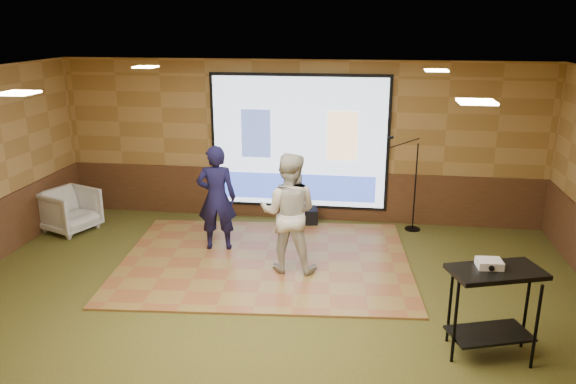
# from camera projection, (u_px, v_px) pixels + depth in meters

# --- Properties ---
(ground) EXTENTS (9.00, 9.00, 0.00)m
(ground) POSITION_uv_depth(u_px,v_px,m) (266.00, 304.00, 7.56)
(ground) COLOR #373E1C
(ground) RESTS_ON ground
(room_shell) EXTENTS (9.04, 7.04, 3.02)m
(room_shell) POSITION_uv_depth(u_px,v_px,m) (265.00, 153.00, 6.94)
(room_shell) COLOR #A27D43
(room_shell) RESTS_ON ground
(wainscot_back) EXTENTS (9.00, 0.04, 0.95)m
(wainscot_back) POSITION_uv_depth(u_px,v_px,m) (299.00, 195.00, 10.71)
(wainscot_back) COLOR #462817
(wainscot_back) RESTS_ON ground
(projector_screen) EXTENTS (3.32, 0.06, 2.52)m
(projector_screen) POSITION_uv_depth(u_px,v_px,m) (299.00, 144.00, 10.38)
(projector_screen) COLOR black
(projector_screen) RESTS_ON room_shell
(downlight_nw) EXTENTS (0.32, 0.32, 0.02)m
(downlight_nw) POSITION_uv_depth(u_px,v_px,m) (146.00, 67.00, 8.69)
(downlight_nw) COLOR #FCE7BD
(downlight_nw) RESTS_ON room_shell
(downlight_ne) EXTENTS (0.32, 0.32, 0.02)m
(downlight_ne) POSITION_uv_depth(u_px,v_px,m) (436.00, 70.00, 8.09)
(downlight_ne) COLOR #FCE7BD
(downlight_ne) RESTS_ON room_shell
(downlight_sw) EXTENTS (0.32, 0.32, 0.02)m
(downlight_sw) POSITION_uv_depth(u_px,v_px,m) (18.00, 93.00, 5.57)
(downlight_sw) COLOR #FCE7BD
(downlight_sw) RESTS_ON room_shell
(downlight_se) EXTENTS (0.32, 0.32, 0.02)m
(downlight_se) POSITION_uv_depth(u_px,v_px,m) (477.00, 102.00, 4.97)
(downlight_se) COLOR #FCE7BD
(downlight_se) RESTS_ON room_shell
(dance_floor) EXTENTS (4.78, 3.81, 0.03)m
(dance_floor) POSITION_uv_depth(u_px,v_px,m) (265.00, 260.00, 8.90)
(dance_floor) COLOR olive
(dance_floor) RESTS_ON ground
(player_left) EXTENTS (0.69, 0.51, 1.74)m
(player_left) POSITION_uv_depth(u_px,v_px,m) (217.00, 198.00, 9.10)
(player_left) COLOR #14123A
(player_left) RESTS_ON dance_floor
(player_right) EXTENTS (0.91, 0.73, 1.81)m
(player_right) POSITION_uv_depth(u_px,v_px,m) (289.00, 213.00, 8.29)
(player_right) COLOR beige
(player_right) RESTS_ON dance_floor
(av_table) EXTENTS (1.01, 0.53, 1.06)m
(av_table) POSITION_uv_depth(u_px,v_px,m) (494.00, 294.00, 6.21)
(av_table) COLOR black
(av_table) RESTS_ON ground
(projector) EXTENTS (0.28, 0.24, 0.09)m
(projector) POSITION_uv_depth(u_px,v_px,m) (489.00, 264.00, 6.16)
(projector) COLOR white
(projector) RESTS_ON av_table
(mic_stand) EXTENTS (0.68, 0.28, 1.73)m
(mic_stand) POSITION_uv_depth(u_px,v_px,m) (411.00, 204.00, 10.12)
(mic_stand) COLOR black
(mic_stand) RESTS_ON ground
(banquet_chair) EXTENTS (1.09, 1.08, 0.77)m
(banquet_chair) POSITION_uv_depth(u_px,v_px,m) (70.00, 210.00, 10.10)
(banquet_chair) COLOR gray
(banquet_chair) RESTS_ON ground
(duffel_bag) EXTENTS (0.54, 0.41, 0.30)m
(duffel_bag) POSITION_uv_depth(u_px,v_px,m) (304.00, 217.00, 10.47)
(duffel_bag) COLOR black
(duffel_bag) RESTS_ON ground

